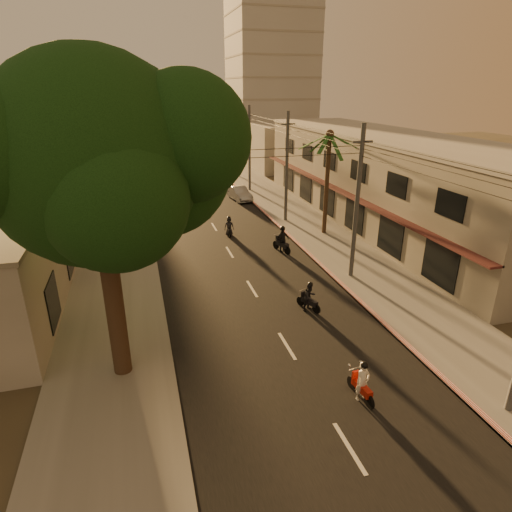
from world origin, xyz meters
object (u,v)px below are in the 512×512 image
object	(u,v)px
scooter_mid_b	(282,240)
scooter_far_a	(229,227)
scooter_red	(362,383)
palm_tree	(329,140)
scooter_mid_a	(310,297)
broadleaf_tree	(107,160)
parked_car	(239,193)

from	to	relation	value
scooter_mid_b	scooter_far_a	world-z (taller)	scooter_mid_b
scooter_red	palm_tree	bearing A→B (deg)	64.45
palm_tree	scooter_mid_a	size ratio (longest dim) A/B	5.15
broadleaf_tree	scooter_red	world-z (taller)	broadleaf_tree
broadleaf_tree	scooter_red	distance (m)	11.95
broadleaf_tree	scooter_mid_a	xyz separation A→B (m)	(8.82, 2.70, -7.74)
scooter_mid_a	parked_car	world-z (taller)	scooter_mid_a
broadleaf_tree	scooter_mid_a	distance (m)	12.04
scooter_mid_a	palm_tree	bearing A→B (deg)	38.28
parked_car	scooter_mid_b	bearing A→B (deg)	-99.68
palm_tree	scooter_red	world-z (taller)	palm_tree
scooter_red	scooter_far_a	bearing A→B (deg)	86.55
palm_tree	scooter_mid_b	distance (m)	8.22
broadleaf_tree	scooter_mid_b	world-z (taller)	broadleaf_tree
scooter_mid_a	scooter_far_a	xyz separation A→B (m)	(-1.47, 12.69, -0.02)
palm_tree	parked_car	distance (m)	14.36
scooter_far_a	broadleaf_tree	bearing A→B (deg)	-108.18
palm_tree	scooter_mid_b	world-z (taller)	palm_tree
broadleaf_tree	palm_tree	world-z (taller)	broadleaf_tree
broadleaf_tree	scooter_far_a	xyz separation A→B (m)	(7.35, 15.39, -7.76)
scooter_red	scooter_mid_b	world-z (taller)	scooter_mid_b
palm_tree	scooter_red	distance (m)	20.18
palm_tree	scooter_far_a	distance (m)	9.82
broadleaf_tree	scooter_red	bearing A→B (deg)	-26.98
scooter_red	scooter_mid_b	xyz separation A→B (m)	(2.07, 15.09, 0.15)
scooter_red	parked_car	size ratio (longest dim) A/B	0.39
palm_tree	scooter_far_a	xyz separation A→B (m)	(-7.26, 1.53, -6.44)
scooter_mid_a	scooter_far_a	bearing A→B (deg)	72.30
scooter_mid_b	parked_car	bearing A→B (deg)	70.05
scooter_red	scooter_mid_b	size ratio (longest dim) A/B	0.87
scooter_far_a	scooter_mid_a	bearing A→B (deg)	-76.05
scooter_mid_b	parked_car	distance (m)	15.11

